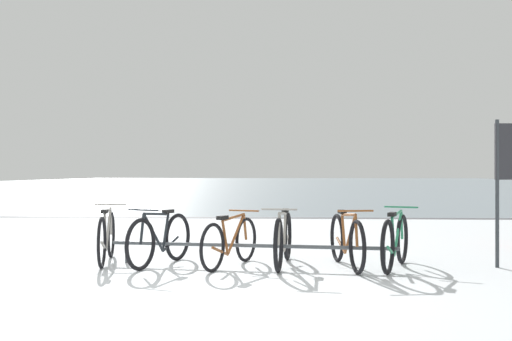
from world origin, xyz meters
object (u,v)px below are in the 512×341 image
object	(u,v)px
bicycle_5	(395,241)
bicycle_0	(107,237)
bicycle_2	(230,242)
bicycle_3	(283,239)
bicycle_1	(160,239)
bicycle_4	(347,241)

from	to	relation	value
bicycle_5	bicycle_0	bearing A→B (deg)	175.47
bicycle_0	bicycle_2	bearing A→B (deg)	-8.39
bicycle_0	bicycle_3	world-z (taller)	bicycle_0
bicycle_0	bicycle_3	size ratio (longest dim) A/B	0.95
bicycle_5	bicycle_1	bearing A→B (deg)	177.90
bicycle_4	bicycle_3	bearing A→B (deg)	172.39
bicycle_3	bicycle_5	world-z (taller)	bicycle_3
bicycle_1	bicycle_0	bearing A→B (deg)	166.12
bicycle_1	bicycle_3	xyz separation A→B (m)	(1.67, 0.06, 0.01)
bicycle_3	bicycle_4	distance (m)	0.85
bicycle_0	bicycle_5	size ratio (longest dim) A/B	1.07
bicycle_2	bicycle_5	xyz separation A→B (m)	(2.18, -0.05, 0.02)
bicycle_0	bicycle_5	xyz separation A→B (m)	(3.94, -0.31, -0.01)
bicycle_4	bicycle_5	bearing A→B (deg)	-5.52
bicycle_2	bicycle_3	world-z (taller)	bicycle_3
bicycle_0	bicycle_1	bearing A→B (deg)	-13.88
bicycle_3	bicycle_4	xyz separation A→B (m)	(0.84, -0.11, -0.00)
bicycle_0	bicycle_4	xyz separation A→B (m)	(3.31, -0.25, -0.01)
bicycle_0	bicycle_4	size ratio (longest dim) A/B	0.99
bicycle_1	bicycle_4	distance (m)	2.52
bicycle_1	bicycle_4	bearing A→B (deg)	-1.24
bicycle_3	bicycle_4	size ratio (longest dim) A/B	1.04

